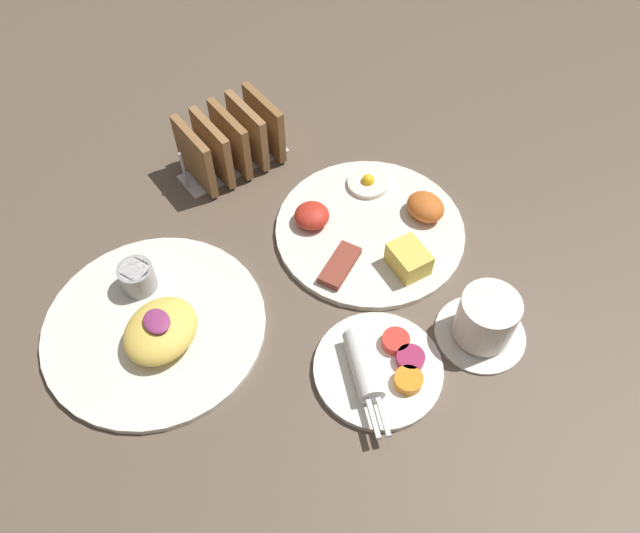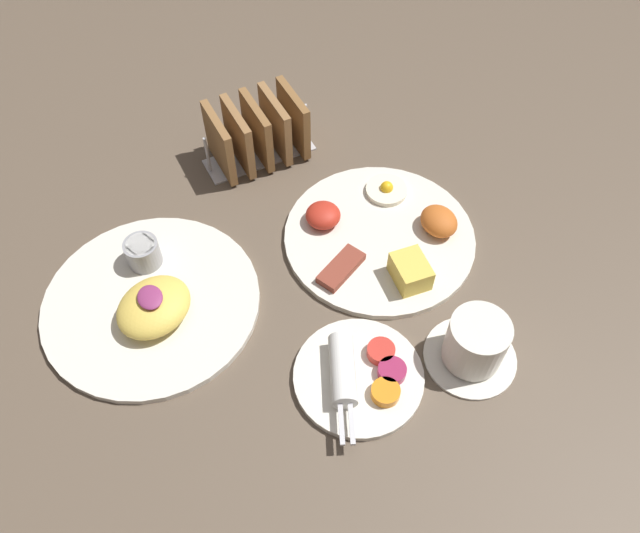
{
  "view_description": "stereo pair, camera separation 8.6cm",
  "coord_description": "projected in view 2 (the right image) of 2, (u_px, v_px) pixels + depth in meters",
  "views": [
    {
      "loc": [
        0.45,
        -0.24,
        0.72
      ],
      "look_at": [
        0.04,
        0.06,
        0.03
      ],
      "focal_mm": 35.0,
      "sensor_mm": 36.0,
      "label": 1
    },
    {
      "loc": [
        0.49,
        -0.17,
        0.72
      ],
      "look_at": [
        0.04,
        0.06,
        0.03
      ],
      "focal_mm": 35.0,
      "sensor_mm": 36.0,
      "label": 2
    }
  ],
  "objects": [
    {
      "name": "ground_plane",
      "position": [
        269.0,
        274.0,
        0.89
      ],
      "size": [
        3.0,
        3.0,
        0.0
      ],
      "primitive_type": "plane",
      "color": "brown"
    },
    {
      "name": "plate_breakfast",
      "position": [
        382.0,
        236.0,
        0.91
      ],
      "size": [
        0.28,
        0.28,
        0.05
      ],
      "color": "silver",
      "rests_on": "ground_plane"
    },
    {
      "name": "plate_condiments",
      "position": [
        359.0,
        375.0,
        0.78
      ],
      "size": [
        0.17,
        0.17,
        0.04
      ],
      "color": "silver",
      "rests_on": "ground_plane"
    },
    {
      "name": "plate_foreground",
      "position": [
        152.0,
        299.0,
        0.84
      ],
      "size": [
        0.3,
        0.3,
        0.06
      ],
      "color": "silver",
      "rests_on": "ground_plane"
    },
    {
      "name": "toast_rack",
      "position": [
        257.0,
        133.0,
        0.99
      ],
      "size": [
        0.1,
        0.18,
        0.1
      ],
      "color": "#B7B7BC",
      "rests_on": "ground_plane"
    },
    {
      "name": "coffee_cup",
      "position": [
        475.0,
        344.0,
        0.78
      ],
      "size": [
        0.12,
        0.12,
        0.08
      ],
      "color": "silver",
      "rests_on": "ground_plane"
    }
  ]
}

